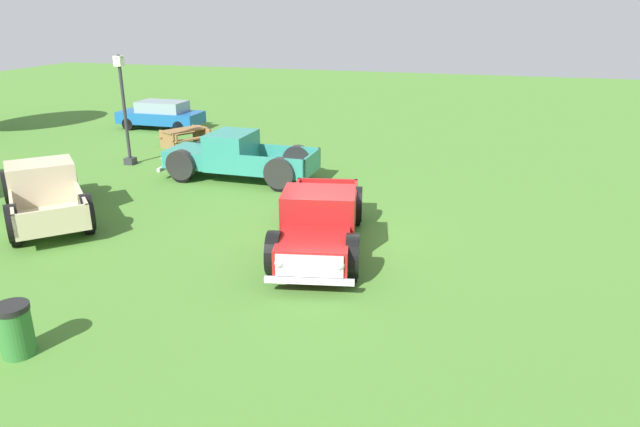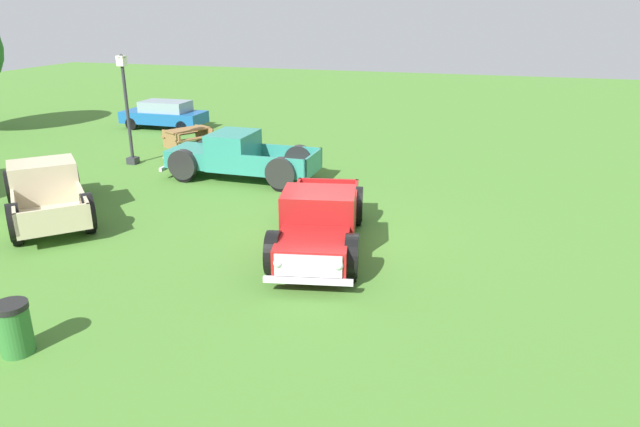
{
  "view_description": "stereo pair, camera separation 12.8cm",
  "coord_description": "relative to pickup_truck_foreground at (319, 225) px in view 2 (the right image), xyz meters",
  "views": [
    {
      "loc": [
        -13.25,
        -3.55,
        5.68
      ],
      "look_at": [
        -0.59,
        0.11,
        0.9
      ],
      "focal_mm": 32.18,
      "sensor_mm": 36.0,
      "label": 1
    },
    {
      "loc": [
        -13.21,
        -3.67,
        5.68
      ],
      "look_at": [
        -0.59,
        0.11,
        0.9
      ],
      "focal_mm": 32.18,
      "sensor_mm": 36.0,
      "label": 2
    }
  ],
  "objects": [
    {
      "name": "ground_plane",
      "position": [
        0.96,
        -0.04,
        -0.75
      ],
      "size": [
        80.0,
        80.0,
        0.0
      ],
      "primitive_type": "plane",
      "color": "#477A2D"
    },
    {
      "name": "pickup_truck_foreground",
      "position": [
        0.0,
        0.0,
        0.0
      ],
      "size": [
        5.38,
        2.83,
        1.57
      ],
      "color": "maroon",
      "rests_on": "ground_plane"
    },
    {
      "name": "pickup_truck_behind_left",
      "position": [
        0.44,
        8.29,
        0.01
      ],
      "size": [
        4.94,
        4.93,
        1.58
      ],
      "color": "#C6B793",
      "rests_on": "ground_plane"
    },
    {
      "name": "pickup_truck_behind_right",
      "position": [
        5.36,
        4.74,
        0.03
      ],
      "size": [
        2.12,
        5.34,
        1.63
      ],
      "color": "#2D8475",
      "rests_on": "ground_plane"
    },
    {
      "name": "sedan_distant_b",
      "position": [
        12.34,
        11.6,
        -0.04
      ],
      "size": [
        1.67,
        4.05,
        1.35
      ],
      "color": "#195699",
      "rests_on": "ground_plane"
    },
    {
      "name": "lamp_post_near",
      "position": [
        6.06,
        9.24,
        1.39
      ],
      "size": [
        0.36,
        0.36,
        4.07
      ],
      "color": "#2D2D33",
      "rests_on": "ground_plane"
    },
    {
      "name": "picnic_table",
      "position": [
        9.2,
        8.59,
        -0.25
      ],
      "size": [
        2.3,
        2.19,
        0.78
      ],
      "color": "olive",
      "rests_on": "ground_plane"
    },
    {
      "name": "trash_can",
      "position": [
        -5.56,
        3.78,
        -0.27
      ],
      "size": [
        0.59,
        0.59,
        0.95
      ],
      "color": "#2D6B2D",
      "rests_on": "ground_plane"
    }
  ]
}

